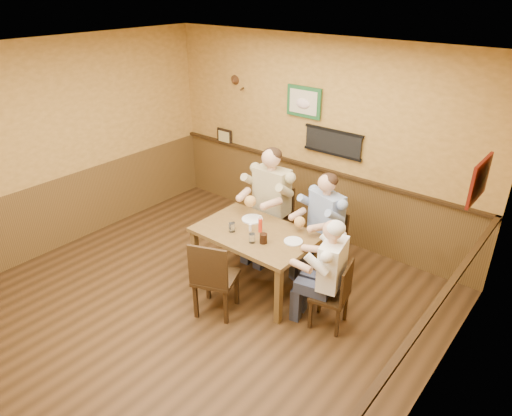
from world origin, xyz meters
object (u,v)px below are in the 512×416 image
at_px(cola_tumbler, 263,238).
at_px(salt_shaker, 250,227).
at_px(chair_near_side, 216,276).
at_px(diner_blue_polo, 325,231).
at_px(water_glass_left, 232,227).
at_px(chair_back_right, 324,243).
at_px(chair_back_left, 271,221).
at_px(diner_white_elder, 331,281).
at_px(diner_tan_shirt, 272,208).
at_px(pepper_shaker, 234,225).
at_px(water_glass_mid, 252,238).
at_px(hot_sauce_bottle, 260,224).
at_px(chair_right_end, 330,294).
at_px(dining_table, 255,239).

relative_size(cola_tumbler, salt_shaker, 1.31).
relative_size(chair_near_side, salt_shaker, 10.88).
distance_m(diner_blue_polo, water_glass_left, 1.19).
relative_size(chair_back_right, chair_near_side, 0.91).
relative_size(chair_near_side, cola_tumbler, 8.33).
relative_size(chair_back_left, diner_white_elder, 0.83).
height_order(diner_tan_shirt, water_glass_left, diner_tan_shirt).
relative_size(salt_shaker, pepper_shaker, 1.05).
distance_m(cola_tumbler, pepper_shaker, 0.49).
bearing_deg(chair_near_side, chair_back_left, -100.58).
bearing_deg(chair_back_right, chair_back_left, -161.97).
bearing_deg(chair_near_side, water_glass_mid, -130.07).
bearing_deg(diner_tan_shirt, water_glass_left, -86.01).
bearing_deg(cola_tumbler, salt_shaker, 157.72).
xyz_separation_m(chair_back_left, pepper_shaker, (0.05, -0.82, 0.31)).
height_order(chair_back_left, diner_white_elder, diner_white_elder).
bearing_deg(chair_near_side, cola_tumbler, -137.86).
distance_m(water_glass_mid, salt_shaker, 0.27).
xyz_separation_m(chair_back_right, diner_white_elder, (0.57, -0.81, 0.14)).
height_order(hot_sauce_bottle, pepper_shaker, hot_sauce_bottle).
bearing_deg(chair_right_end, diner_tan_shirt, -131.90).
xyz_separation_m(chair_right_end, water_glass_left, (-1.30, -0.10, 0.40)).
distance_m(diner_blue_polo, salt_shaker, 0.97).
distance_m(diner_blue_polo, pepper_shaker, 1.15).
xyz_separation_m(chair_back_left, chair_near_side, (0.28, -1.39, -0.00)).
distance_m(water_glass_left, salt_shaker, 0.22).
bearing_deg(diner_tan_shirt, diner_blue_polo, -0.15).
bearing_deg(diner_tan_shirt, salt_shaker, -73.29).
xyz_separation_m(diner_blue_polo, cola_tumbler, (-0.28, -0.88, 0.19)).
bearing_deg(diner_blue_polo, cola_tumbler, -91.17).
bearing_deg(salt_shaker, diner_white_elder, -2.45).
height_order(diner_blue_polo, pepper_shaker, diner_blue_polo).
height_order(diner_white_elder, pepper_shaker, diner_white_elder).
distance_m(chair_back_left, chair_near_side, 1.42).
bearing_deg(chair_near_side, water_glass_left, -90.64).
relative_size(chair_right_end, diner_white_elder, 0.70).
relative_size(dining_table, cola_tumbler, 12.21).
height_order(diner_tan_shirt, water_glass_mid, diner_tan_shirt).
distance_m(diner_white_elder, pepper_shaker, 1.35).
xyz_separation_m(diner_white_elder, pepper_shaker, (-1.34, -0.03, 0.22)).
height_order(dining_table, chair_back_right, chair_back_right).
bearing_deg(water_glass_mid, diner_blue_polo, 67.85).
distance_m(chair_back_right, hot_sauce_bottle, 0.94).
height_order(chair_near_side, pepper_shaker, chair_near_side).
xyz_separation_m(chair_back_right, diner_blue_polo, (0.00, 0.00, 0.19)).
distance_m(chair_back_right, water_glass_mid, 1.10).
distance_m(chair_back_left, hot_sauce_bottle, 0.85).
xyz_separation_m(chair_back_right, diner_tan_shirt, (-0.82, -0.02, 0.25)).
distance_m(water_glass_mid, pepper_shaker, 0.39).
relative_size(cola_tumbler, pepper_shaker, 1.37).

